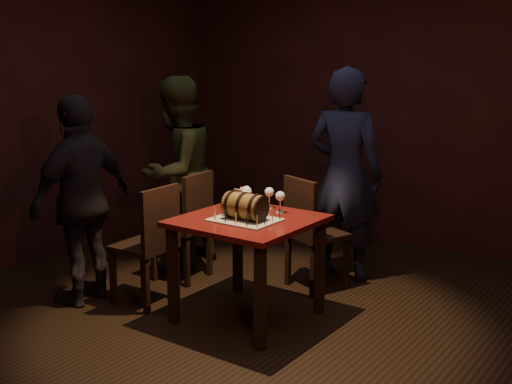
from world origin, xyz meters
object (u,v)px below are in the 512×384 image
wine_glass_mid (269,193)px  chair_left_rear (189,220)px  chair_left_front (151,239)px  person_left_front (83,200)px  pint_of_ale (247,201)px  chair_back (310,227)px  pub_table (248,233)px  wine_glass_right (280,197)px  person_left_rear (177,173)px  person_back (345,175)px  wine_glass_left (246,192)px  barrel_cake (245,206)px

wine_glass_mid → chair_left_rear: (-0.84, 0.03, -0.34)m
chair_left_front → person_left_front: person_left_front is taller
pint_of_ale → chair_left_front: 0.78m
wine_glass_mid → chair_back: (0.10, 0.43, -0.34)m
pub_table → wine_glass_right: wine_glass_right is taller
wine_glass_mid → person_left_rear: person_left_rear is taller
person_back → wine_glass_right: bearing=81.1°
pint_of_ale → person_left_front: size_ratio=0.09×
wine_glass_right → person_back: 0.93m
chair_left_rear → person_left_front: 0.93m
chair_back → person_left_front: person_left_front is taller
wine_glass_left → person_left_rear: person_left_rear is taller
wine_glass_right → person_left_front: size_ratio=0.10×
person_back → pub_table: bearing=77.0°
wine_glass_left → person_left_rear: (-1.00, 0.32, -0.01)m
person_left_rear → person_left_front: (-0.00, -1.05, -0.05)m
pint_of_ale → person_left_rear: (-1.09, 0.43, 0.03)m
wine_glass_left → pint_of_ale: 0.15m
barrel_cake → pint_of_ale: barrel_cake is taller
chair_left_front → person_left_front: 0.60m
wine_glass_right → chair_left_front: size_ratio=0.17×
pub_table → chair_left_front: chair_left_front is taller
wine_glass_left → wine_glass_right: size_ratio=1.00×
person_back → person_left_front: bearing=44.0°
wine_glass_right → person_left_rear: (-1.32, 0.33, -0.01)m
chair_left_front → person_left_front: (-0.48, -0.24, 0.28)m
wine_glass_left → wine_glass_mid: 0.18m
person_left_rear → chair_back: bearing=92.2°
pub_table → wine_glass_left: 0.42m
person_back → person_left_front: (-1.36, -1.65, -0.10)m
chair_left_rear → person_left_rear: (-0.33, 0.23, 0.33)m
person_back → person_left_rear: bearing=17.2°
person_left_rear → barrel_cake: bearing=56.5°
wine_glass_right → chair_back: (-0.04, 0.50, -0.35)m
chair_back → person_left_rear: bearing=-172.4°
pub_table → chair_left_rear: bearing=157.4°
wine_glass_mid → chair_left_rear: size_ratio=0.17×
pub_table → person_left_front: (-1.23, -0.46, 0.16)m
pub_table → person_left_rear: 1.38m
wine_glass_left → chair_left_front: size_ratio=0.17×
chair_left_front → wine_glass_mid: bearing=38.8°
barrel_cake → chair_left_rear: bearing=154.4°
pub_table → chair_left_rear: size_ratio=0.97×
barrel_cake → wine_glass_left: (-0.25, 0.35, 0.01)m
pint_of_ale → chair_back: chair_back is taller
pint_of_ale → wine_glass_right: bearing=22.6°
wine_glass_left → person_left_rear: bearing=162.5°
chair_left_front → person_left_rear: (-0.48, 0.82, 0.33)m
wine_glass_right → person_back: person_back is taller
pint_of_ale → wine_glass_mid: bearing=62.6°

